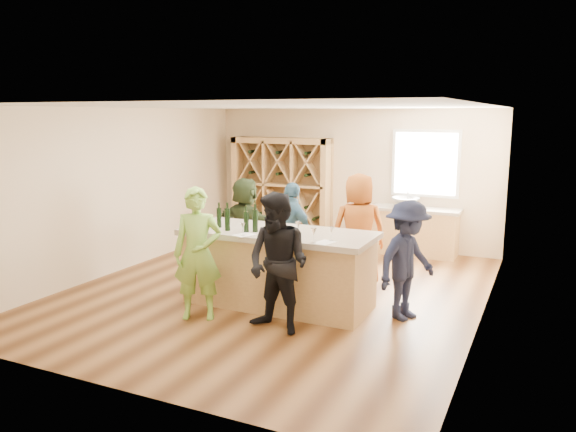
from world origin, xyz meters
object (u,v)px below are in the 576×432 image
at_px(tasting_counter_base, 278,271).
at_px(wine_bottle_a, 219,218).
at_px(person_far_right, 358,230).
at_px(person_far_left, 246,224).
at_px(wine_bottle_e, 255,221).
at_px(wine_bottle_b, 228,219).
at_px(sink, 405,202).
at_px(wine_bottle_d, 246,222).
at_px(person_near_right, 278,263).
at_px(person_near_left, 198,254).
at_px(person_server, 407,261).
at_px(person_far_mid, 292,231).
at_px(wine_rack, 281,189).

bearing_deg(tasting_counter_base, wine_bottle_a, -170.89).
distance_m(person_far_right, person_far_left, 2.04).
bearing_deg(person_far_left, wine_bottle_e, 141.28).
bearing_deg(tasting_counter_base, wine_bottle_b, -156.40).
bearing_deg(person_far_right, wine_bottle_a, 11.98).
xyz_separation_m(sink, wine_bottle_d, (-1.25, -4.03, 0.21)).
xyz_separation_m(wine_bottle_a, wine_bottle_e, (0.62, -0.05, 0.02)).
bearing_deg(person_near_right, wine_bottle_b, 161.08).
height_order(wine_bottle_d, person_near_left, person_near_left).
relative_size(wine_bottle_b, wine_bottle_e, 1.02).
bearing_deg(person_server, person_far_mid, 88.68).
distance_m(wine_bottle_b, person_far_right, 2.18).
relative_size(wine_rack, sink, 4.06).
xyz_separation_m(wine_rack, wine_bottle_d, (1.45, -4.10, 0.13)).
height_order(sink, tasting_counter_base, sink).
bearing_deg(wine_bottle_e, person_far_left, 123.54).
distance_m(wine_bottle_b, person_server, 2.52).
relative_size(person_near_right, person_far_left, 1.08).
distance_m(sink, person_near_left, 4.95).
bearing_deg(person_far_right, person_near_right, 51.56).
bearing_deg(wine_bottle_e, tasting_counter_base, 36.56).
height_order(sink, person_far_right, person_far_right).
distance_m(person_near_right, person_server, 1.75).
bearing_deg(wine_rack, person_far_mid, -60.71).
bearing_deg(wine_bottle_a, wine_rack, 103.14).
xyz_separation_m(person_server, person_far_mid, (-2.14, 1.04, 0.00)).
bearing_deg(wine_bottle_d, person_far_mid, 90.40).
bearing_deg(wine_bottle_b, person_near_left, -96.72).
bearing_deg(wine_bottle_b, person_far_right, 49.94).
height_order(sink, person_near_left, person_near_left).
relative_size(wine_rack, person_far_right, 1.23).
bearing_deg(sink, person_far_right, -93.90).
distance_m(wine_rack, wine_bottle_a, 4.08).
bearing_deg(person_server, wine_bottle_d, 127.72).
relative_size(person_server, person_far_mid, 0.99).
distance_m(person_near_left, person_far_right, 2.71).
xyz_separation_m(tasting_counter_base, wine_bottle_b, (-0.65, -0.28, 0.74)).
bearing_deg(person_far_right, sink, -124.94).
height_order(tasting_counter_base, person_server, person_server).
distance_m(wine_rack, wine_bottle_e, 4.31).
distance_m(tasting_counter_base, person_far_right, 1.60).
bearing_deg(person_far_right, person_near_left, 26.38).
bearing_deg(tasting_counter_base, person_far_mid, 106.11).
height_order(person_near_right, person_far_left, person_near_right).
relative_size(tasting_counter_base, person_server, 1.63).
relative_size(tasting_counter_base, person_far_left, 1.60).
height_order(wine_bottle_d, person_far_left, person_far_left).
relative_size(person_server, person_far_right, 0.89).
height_order(person_far_right, person_far_left, person_far_right).
distance_m(person_server, person_far_left, 3.29).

